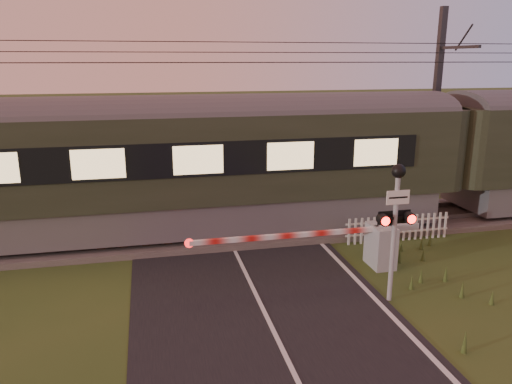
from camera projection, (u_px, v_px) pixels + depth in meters
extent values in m
plane|color=#2D451A|center=(275.00, 335.00, 10.45)|extent=(160.00, 160.00, 0.00)
cube|color=black|center=(275.00, 335.00, 10.45)|extent=(6.00, 140.00, 0.02)
cube|color=#47423D|center=(226.00, 231.00, 16.57)|extent=(140.00, 3.40, 0.24)
cube|color=slate|center=(229.00, 233.00, 15.84)|extent=(140.00, 0.08, 0.14)
cube|color=slate|center=(223.00, 219.00, 17.19)|extent=(140.00, 0.08, 0.14)
cube|color=#2D2116|center=(226.00, 228.00, 16.53)|extent=(0.24, 2.20, 0.06)
cylinder|color=black|center=(225.00, 63.00, 14.88)|extent=(120.00, 0.02, 0.02)
cylinder|color=black|center=(222.00, 62.00, 15.44)|extent=(120.00, 0.02, 0.02)
cylinder|color=black|center=(223.00, 42.00, 15.00)|extent=(120.00, 0.02, 0.02)
cylinder|color=black|center=(223.00, 52.00, 15.08)|extent=(120.00, 0.02, 0.02)
cube|color=slate|center=(108.00, 216.00, 15.58)|extent=(21.24, 2.81, 1.05)
cube|color=#272F1F|center=(103.00, 158.00, 15.11)|extent=(22.12, 3.05, 2.63)
cylinder|color=#4C4C4F|center=(99.00, 114.00, 14.76)|extent=(22.12, 1.07, 1.07)
cube|color=#FFD893|center=(98.00, 164.00, 13.59)|extent=(19.02, 0.04, 0.82)
cube|color=gray|center=(381.00, 246.00, 13.83)|extent=(0.59, 0.92, 1.19)
cylinder|color=gray|center=(375.00, 246.00, 13.79)|extent=(0.13, 0.13, 1.19)
cube|color=gray|center=(402.00, 227.00, 13.82)|extent=(0.97, 0.17, 0.17)
cube|color=red|center=(287.00, 236.00, 13.13)|extent=(5.12, 0.12, 0.12)
cylinder|color=red|center=(189.00, 243.00, 12.60)|extent=(0.24, 0.04, 0.24)
cylinder|color=gray|center=(393.00, 241.00, 11.59)|extent=(0.11, 0.11, 3.03)
cube|color=white|center=(398.00, 197.00, 11.26)|extent=(0.56, 0.03, 0.32)
sphere|color=black|center=(399.00, 171.00, 11.17)|extent=(0.32, 0.32, 0.32)
cube|color=black|center=(395.00, 218.00, 11.45)|extent=(0.76, 0.06, 0.06)
cylinder|color=#FF140C|center=(386.00, 221.00, 11.21)|extent=(0.20, 0.02, 0.20)
cylinder|color=#FF140C|center=(412.00, 219.00, 11.35)|extent=(0.20, 0.02, 0.20)
cube|color=black|center=(394.00, 217.00, 11.50)|extent=(0.81, 0.02, 0.32)
cube|color=silver|center=(397.00, 232.00, 15.83)|extent=(3.53, 0.04, 0.06)
cube|color=silver|center=(398.00, 221.00, 15.73)|extent=(3.53, 0.04, 0.06)
cube|color=#2D2D30|center=(435.00, 107.00, 19.60)|extent=(0.24, 0.24, 7.51)
cube|color=#2D2D30|center=(459.00, 47.00, 17.94)|extent=(0.11, 2.40, 0.11)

